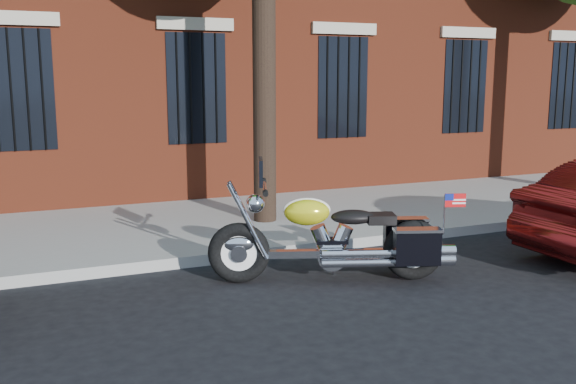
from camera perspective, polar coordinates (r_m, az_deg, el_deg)
name	(u,v)px	position (r m, az deg, el deg)	size (l,w,h in m)	color
ground	(314,287)	(7.58, 2.29, -8.41)	(120.00, 120.00, 0.00)	black
curb	(271,251)	(8.77, -1.56, -5.29)	(40.00, 0.16, 0.15)	gray
sidewalk	(229,223)	(10.49, -5.30, -2.74)	(40.00, 3.60, 0.15)	gray
motorcycle	(340,241)	(7.64, 4.60, -4.35)	(2.71, 1.49, 1.49)	black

